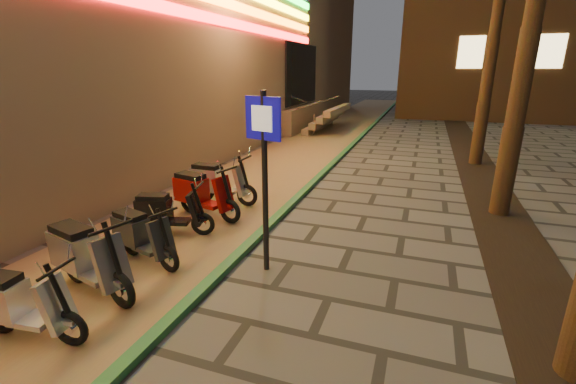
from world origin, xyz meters
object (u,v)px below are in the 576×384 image
at_px(scooter_5, 16,304).
at_px(scooter_9, 200,193).
at_px(pedestrian_sign, 264,159).
at_px(scooter_6, 85,257).
at_px(scooter_10, 217,181).
at_px(scooter_7, 140,235).
at_px(scooter_8, 166,212).

relative_size(scooter_5, scooter_9, 0.87).
height_order(pedestrian_sign, scooter_6, pedestrian_sign).
bearing_deg(scooter_9, scooter_10, 110.05).
height_order(scooter_9, scooter_10, scooter_9).
xyz_separation_m(scooter_7, scooter_10, (-0.28, 3.03, 0.06)).
distance_m(pedestrian_sign, scooter_5, 3.52).
bearing_deg(scooter_6, scooter_9, 105.21).
relative_size(pedestrian_sign, scooter_5, 1.88).
distance_m(scooter_6, scooter_8, 2.04).
height_order(pedestrian_sign, scooter_9, pedestrian_sign).
height_order(scooter_7, scooter_10, scooter_10).
height_order(scooter_6, scooter_7, scooter_6).
bearing_deg(scooter_10, scooter_7, -83.03).
xyz_separation_m(scooter_5, scooter_6, (-0.07, 1.07, 0.07)).
bearing_deg(scooter_6, scooter_10, 106.88).
xyz_separation_m(scooter_5, scooter_8, (-0.21, 3.11, 0.00)).
height_order(scooter_5, scooter_8, scooter_8).
distance_m(scooter_5, scooter_10, 5.11).
relative_size(pedestrian_sign, scooter_8, 1.88).
distance_m(pedestrian_sign, scooter_7, 2.50).
height_order(pedestrian_sign, scooter_5, pedestrian_sign).
bearing_deg(scooter_5, scooter_7, 82.23).
relative_size(scooter_6, scooter_10, 1.02).
distance_m(scooter_7, scooter_9, 2.11).
xyz_separation_m(scooter_5, scooter_7, (0.04, 2.07, 0.00)).
distance_m(scooter_7, scooter_10, 3.05).
distance_m(scooter_8, scooter_9, 1.07).
xyz_separation_m(pedestrian_sign, scooter_5, (-2.12, -2.47, -1.35)).
distance_m(scooter_5, scooter_6, 1.08).
relative_size(scooter_7, scooter_9, 0.86).
distance_m(pedestrian_sign, scooter_9, 3.08).
bearing_deg(scooter_7, scooter_10, 110.85).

